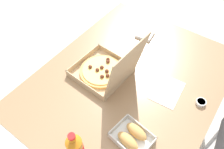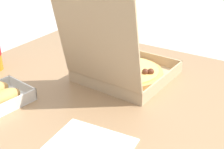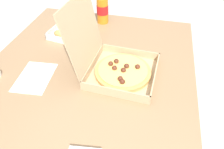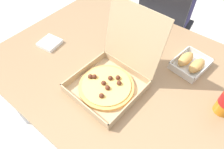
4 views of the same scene
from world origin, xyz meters
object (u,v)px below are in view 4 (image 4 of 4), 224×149
pizza_box_open (111,78)px  napkin_pile (50,43)px  dipping_sauce_cup (146,20)px  paper_menu (133,37)px  chair (163,26)px  diner_person (171,0)px  bread_side_box (191,63)px

pizza_box_open → napkin_pile: (-0.46, 0.01, -0.04)m
pizza_box_open → dipping_sauce_cup: size_ratio=6.87×
paper_menu → napkin_pile: size_ratio=1.91×
chair → napkin_pile: bearing=-109.6°
chair → napkin_pile: chair is taller
paper_menu → chair: bearing=88.8°
diner_person → chair: bearing=-82.9°
dipping_sauce_cup → paper_menu: bearing=-80.3°
chair → diner_person: diner_person is taller
napkin_pile → chair: bearing=70.4°
chair → paper_menu: bearing=-86.0°
chair → bread_side_box: (0.40, -0.53, 0.25)m
pizza_box_open → diner_person: bearing=99.7°
napkin_pile → pizza_box_open: bearing=-0.9°
chair → dipping_sauce_cup: bearing=-89.3°
chair → bread_side_box: size_ratio=3.97×
chair → napkin_pile: (-0.31, -0.87, 0.24)m
napkin_pile → diner_person: bearing=72.0°
napkin_pile → dipping_sauce_cup: (0.31, 0.54, 0.00)m
diner_person → paper_menu: size_ratio=5.48×
diner_person → bread_side_box: 0.72m
diner_person → pizza_box_open: bearing=-80.3°
diner_person → napkin_pile: size_ratio=10.46×
pizza_box_open → bread_side_box: pizza_box_open is taller
bread_side_box → dipping_sauce_cup: bread_side_box is taller
diner_person → bread_side_box: diner_person is taller
pizza_box_open → napkin_pile: size_ratio=3.50×
chair → diner_person: 0.21m
bread_side_box → paper_menu: 0.37m
paper_menu → diner_person: bearing=89.2°
diner_person → paper_menu: diner_person is taller
diner_person → paper_menu: 0.58m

